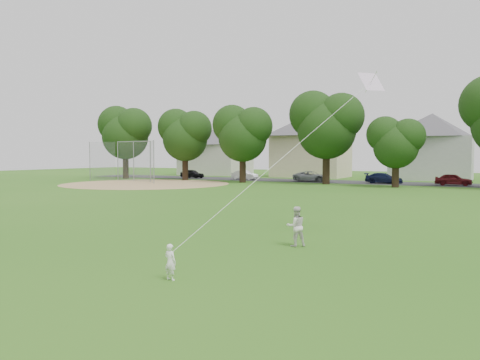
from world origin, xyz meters
The scene contains 10 objects.
ground centered at (0.00, 0.00, 0.00)m, with size 160.00×160.00×0.00m, color #2A5F15.
street centered at (0.00, 42.00, 0.01)m, with size 90.00×7.00×0.01m, color #2D2D30.
dirt_infield centered at (-26.00, 28.00, 0.01)m, with size 18.00×18.00×0.02m, color #9E7F51.
toddler centered at (0.12, -2.12, 0.46)m, with size 0.33×0.22×0.92m, color white.
older_boy centered at (1.23, 3.43, 0.68)m, with size 0.66×0.52×1.37m, color silver.
kite centered at (1.56, 2.13, 3.25)m, with size 2.03×4.83×10.37m.
baseball_backstop centered at (-30.84, 30.93, 2.37)m, with size 10.76×2.95×4.74m.
tree_row centered at (3.26, 36.18, 6.52)m, with size 82.18×8.37×10.75m.
parked_cars centered at (-7.79, 41.00, 0.60)m, with size 44.73×2.12×1.24m.
house_row centered at (-1.83, 52.00, 4.91)m, with size 77.90×14.23×10.61m.
Camera 1 is at (7.16, -11.36, 3.11)m, focal length 35.00 mm.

